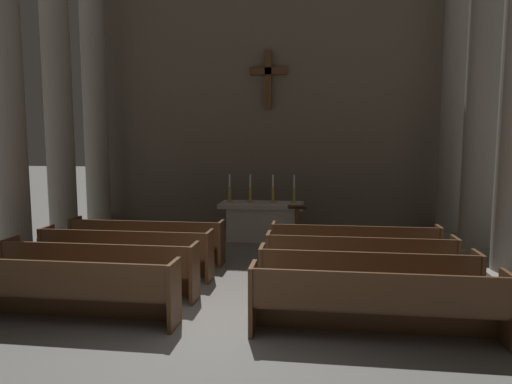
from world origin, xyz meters
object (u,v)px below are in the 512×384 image
(column_right_third, at_px, (482,91))
(pew_left_row_1, at_px, (64,290))
(column_left_second, at_px, (6,88))
(pew_left_row_2, at_px, (99,269))
(candlestick_outer_left, at_px, (230,193))
(pew_left_row_4, at_px, (147,241))
(pew_right_row_3, at_px, (359,261))
(pew_right_row_1, at_px, (376,304))
(column_left_third, at_px, (58,97))
(pew_right_row_4, at_px, (354,247))
(pew_right_row_2, at_px, (366,279))
(candlestick_inner_left, at_px, (250,193))
(lectern, at_px, (297,229))
(pew_left_row_3, at_px, (126,253))
(altar, at_px, (262,220))
(candlestick_inner_right, at_px, (273,194))
(column_right_fourth, at_px, (455,100))
(candlestick_outer_right, at_px, (294,194))
(column_left_fourth, at_px, (95,104))

(column_right_third, bearing_deg, pew_left_row_1, -146.29)
(column_left_second, bearing_deg, pew_left_row_2, -32.82)
(column_left_second, distance_m, candlestick_outer_left, 5.61)
(pew_left_row_1, bearing_deg, candlestick_outer_left, 77.01)
(pew_left_row_4, distance_m, pew_right_row_3, 4.48)
(pew_right_row_1, height_order, column_left_third, column_left_third)
(pew_left_row_2, height_order, pew_right_row_4, same)
(pew_left_row_1, distance_m, pew_left_row_2, 1.06)
(column_right_third, bearing_deg, pew_right_row_2, -127.24)
(pew_left_row_4, bearing_deg, column_left_third, 150.48)
(candlestick_outer_left, bearing_deg, pew_left_row_1, -102.99)
(pew_right_row_1, relative_size, pew_right_row_3, 1.00)
(pew_left_row_1, xyz_separation_m, pew_right_row_1, (4.35, 0.00, 0.00))
(column_right_third, height_order, candlestick_outer_left, column_right_third)
(candlestick_inner_left, bearing_deg, lectern, -43.13)
(pew_left_row_3, relative_size, candlestick_outer_left, 4.49)
(candlestick_outer_left, bearing_deg, pew_left_row_4, -117.40)
(pew_left_row_4, height_order, lectern, lectern)
(pew_right_row_3, distance_m, column_right_third, 5.06)
(pew_right_row_3, height_order, column_right_third, column_right_third)
(pew_left_row_3, distance_m, altar, 4.23)
(pew_left_row_4, distance_m, candlestick_inner_left, 3.27)
(pew_right_row_2, bearing_deg, candlestick_inner_right, 111.82)
(pew_right_row_4, bearing_deg, candlestick_outer_left, 139.79)
(column_right_fourth, bearing_deg, pew_right_row_1, -112.95)
(column_right_third, bearing_deg, pew_left_row_3, -159.63)
(pew_right_row_1, relative_size, candlestick_outer_left, 4.49)
(lectern, bearing_deg, column_right_third, 3.52)
(pew_left_row_2, height_order, column_left_third, column_left_third)
(column_left_second, xyz_separation_m, candlestick_inner_left, (4.71, 2.85, -2.45))
(pew_right_row_1, relative_size, column_right_third, 0.44)
(candlestick_outer_left, bearing_deg, candlestick_inner_left, 0.00)
(altar, bearing_deg, candlestick_outer_right, 0.00)
(pew_right_row_1, distance_m, column_right_third, 6.44)
(pew_left_row_4, xyz_separation_m, candlestick_inner_right, (2.48, 2.56, 0.77))
(pew_left_row_4, xyz_separation_m, lectern, (3.16, 1.36, 0.07))
(pew_right_row_2, relative_size, candlestick_outer_left, 4.49)
(column_right_third, distance_m, candlestick_outer_left, 6.43)
(column_left_second, xyz_separation_m, altar, (5.01, 2.85, -3.17))
(pew_left_row_1, xyz_separation_m, column_left_fourth, (-2.84, 6.70, 3.22))
(pew_right_row_3, distance_m, column_left_second, 7.92)
(pew_right_row_2, xyz_separation_m, pew_right_row_3, (0.00, 1.06, 0.00))
(pew_left_row_3, height_order, pew_right_row_1, same)
(altar, bearing_deg, pew_right_row_3, -59.00)
(pew_right_row_3, xyz_separation_m, candlestick_outer_right, (-1.33, 3.62, 0.77))
(pew_right_row_2, xyz_separation_m, column_left_second, (-7.19, 1.83, 3.22))
(pew_right_row_1, bearing_deg, candlestick_inner_right, 108.08)
(pew_right_row_2, distance_m, pew_right_row_3, 1.06)
(pew_right_row_3, height_order, candlestick_outer_right, candlestick_outer_right)
(pew_left_row_1, distance_m, candlestick_outer_left, 5.95)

